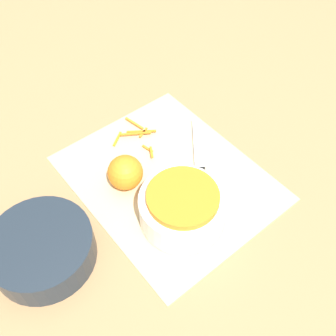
% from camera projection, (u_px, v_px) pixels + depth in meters
% --- Properties ---
extents(ground_plane, '(4.00, 4.00, 0.00)m').
position_uv_depth(ground_plane, '(168.00, 178.00, 0.86)').
color(ground_plane, '#9E754C').
extents(cutting_board, '(0.44, 0.36, 0.01)m').
position_uv_depth(cutting_board, '(168.00, 178.00, 0.86)').
color(cutting_board, '#CCB284').
rests_on(cutting_board, ground_plane).
extents(bowl_speckled, '(0.17, 0.17, 0.08)m').
position_uv_depth(bowl_speckled, '(182.00, 207.00, 0.76)').
color(bowl_speckled, silver).
rests_on(bowl_speckled, cutting_board).
extents(bowl_dark, '(0.19, 0.19, 0.06)m').
position_uv_depth(bowl_dark, '(41.00, 247.00, 0.72)').
color(bowl_dark, '#1E2833').
rests_on(bowl_dark, ground_plane).
extents(knife, '(0.22, 0.19, 0.02)m').
position_uv_depth(knife, '(201.00, 179.00, 0.84)').
color(knife, black).
rests_on(knife, cutting_board).
extents(orange_left, '(0.07, 0.07, 0.07)m').
position_uv_depth(orange_left, '(125.00, 172.00, 0.82)').
color(orange_left, orange).
rests_on(orange_left, cutting_board).
extents(peel_pile, '(0.15, 0.11, 0.01)m').
position_uv_depth(peel_pile, '(137.00, 135.00, 0.93)').
color(peel_pile, orange).
rests_on(peel_pile, cutting_board).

